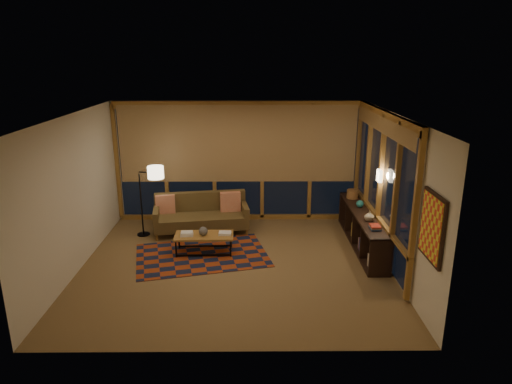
{
  "coord_description": "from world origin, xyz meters",
  "views": [
    {
      "loc": [
        0.32,
        -7.51,
        3.66
      ],
      "look_at": [
        0.39,
        0.66,
        1.19
      ],
      "focal_mm": 32.0,
      "sensor_mm": 36.0,
      "label": 1
    }
  ],
  "objects_px": {
    "sofa": "(201,214)",
    "coffee_table": "(204,244)",
    "floor_lamp": "(141,201)",
    "bookshelf": "(362,229)"
  },
  "relations": [
    {
      "from": "coffee_table",
      "to": "floor_lamp",
      "type": "xyz_separation_m",
      "value": [
        -1.38,
        0.93,
        0.56
      ]
    },
    {
      "from": "sofa",
      "to": "coffee_table",
      "type": "height_order",
      "value": "sofa"
    },
    {
      "from": "coffee_table",
      "to": "floor_lamp",
      "type": "relative_size",
      "value": 0.74
    },
    {
      "from": "sofa",
      "to": "floor_lamp",
      "type": "height_order",
      "value": "floor_lamp"
    },
    {
      "from": "floor_lamp",
      "to": "sofa",
      "type": "bearing_deg",
      "value": 10.48
    },
    {
      "from": "coffee_table",
      "to": "bookshelf",
      "type": "height_order",
      "value": "bookshelf"
    },
    {
      "from": "bookshelf",
      "to": "floor_lamp",
      "type": "bearing_deg",
      "value": 172.39
    },
    {
      "from": "floor_lamp",
      "to": "bookshelf",
      "type": "bearing_deg",
      "value": -3.49
    },
    {
      "from": "floor_lamp",
      "to": "bookshelf",
      "type": "relative_size",
      "value": 0.54
    },
    {
      "from": "sofa",
      "to": "floor_lamp",
      "type": "bearing_deg",
      "value": 177.91
    }
  ]
}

